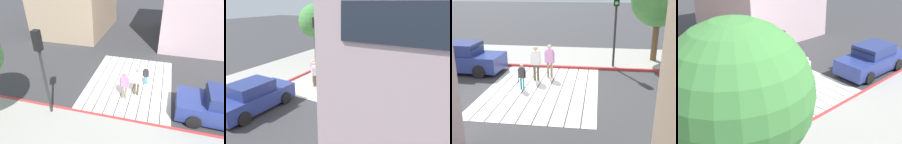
# 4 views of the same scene
# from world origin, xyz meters

# --- Properties ---
(ground_plane) EXTENTS (120.00, 120.00, 0.00)m
(ground_plane) POSITION_xyz_m (0.00, 0.00, 0.00)
(ground_plane) COLOR #38383A
(crosswalk_stripes) EXTENTS (6.40, 4.90, 0.01)m
(crosswalk_stripes) POSITION_xyz_m (0.00, 0.00, 0.01)
(crosswalk_stripes) COLOR silver
(crosswalk_stripes) RESTS_ON ground
(sidewalk_west) EXTENTS (4.80, 40.00, 0.12)m
(sidewalk_west) POSITION_xyz_m (-5.60, 0.00, 0.06)
(sidewalk_west) COLOR #9E9B93
(sidewalk_west) RESTS_ON ground
(curb_painted) EXTENTS (0.16, 40.00, 0.13)m
(curb_painted) POSITION_xyz_m (-3.25, 0.00, 0.07)
(curb_painted) COLOR #BC3333
(curb_painted) RESTS_ON ground
(car_parked_near_curb) EXTENTS (2.12, 4.37, 1.57)m
(car_parked_near_curb) POSITION_xyz_m (-2.00, -4.77, 0.73)
(car_parked_near_curb) COLOR navy
(car_parked_near_curb) RESTS_ON ground
(traffic_light_corner) EXTENTS (0.39, 0.28, 4.24)m
(traffic_light_corner) POSITION_xyz_m (-3.58, 3.26, 3.04)
(traffic_light_corner) COLOR #2D2D2D
(traffic_light_corner) RESTS_ON ground
(street_tree) EXTENTS (3.20, 3.20, 5.32)m
(street_tree) POSITION_xyz_m (-5.10, 5.66, 3.63)
(street_tree) COLOR brown
(street_tree) RESTS_ON ground
(pedestrian_adult_lead) EXTENTS (0.23, 0.50, 1.72)m
(pedestrian_adult_lead) POSITION_xyz_m (-1.09, -0.53, 1.00)
(pedestrian_adult_lead) COLOR brown
(pedestrian_adult_lead) RESTS_ON ground
(pedestrian_adult_trailing) EXTENTS (0.22, 0.50, 1.70)m
(pedestrian_adult_trailing) POSITION_xyz_m (-1.59, 0.04, 0.99)
(pedestrian_adult_trailing) COLOR gray
(pedestrian_adult_trailing) RESTS_ON ground
(pedestrian_child_with_racket) EXTENTS (0.28, 0.38, 1.18)m
(pedestrian_child_with_racket) POSITION_xyz_m (0.11, -0.90, 0.66)
(pedestrian_child_with_racket) COLOR teal
(pedestrian_child_with_racket) RESTS_ON ground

